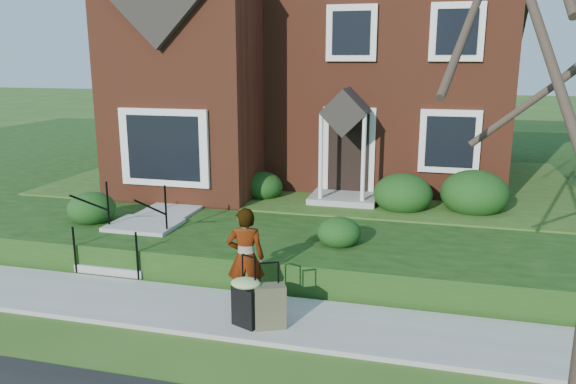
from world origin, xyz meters
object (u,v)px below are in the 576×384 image
(front_steps, at_px, (133,239))
(woman, at_px, (246,258))
(suitcase_black, at_px, (246,299))
(suitcase_olive, at_px, (270,306))

(front_steps, relative_size, woman, 1.21)
(woman, bearing_deg, suitcase_black, 95.00)
(woman, relative_size, suitcase_olive, 1.65)
(front_steps, distance_m, suitcase_olive, 4.14)
(suitcase_black, bearing_deg, woman, 132.40)
(front_steps, distance_m, woman, 3.36)
(suitcase_black, bearing_deg, suitcase_olive, 29.87)
(woman, height_order, suitcase_black, woman)
(woman, relative_size, suitcase_black, 1.51)
(suitcase_olive, bearing_deg, woman, 109.99)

